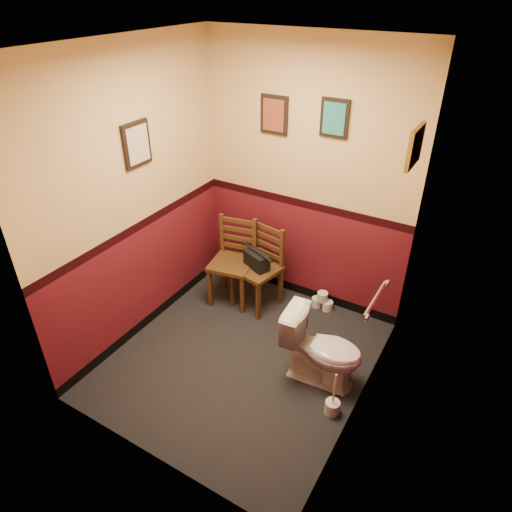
# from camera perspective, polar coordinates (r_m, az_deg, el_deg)

# --- Properties ---
(floor) EXTENTS (2.20, 2.40, 0.00)m
(floor) POSITION_cam_1_polar(r_m,az_deg,el_deg) (4.39, -1.70, -12.68)
(floor) COLOR black
(floor) RESTS_ON ground
(ceiling) EXTENTS (2.20, 2.40, 0.00)m
(ceiling) POSITION_cam_1_polar(r_m,az_deg,el_deg) (3.15, -2.54, 24.96)
(ceiling) COLOR silver
(ceiling) RESTS_ON ground
(wall_back) EXTENTS (2.20, 0.00, 2.70)m
(wall_back) POSITION_cam_1_polar(r_m,az_deg,el_deg) (4.53, 6.19, 9.26)
(wall_back) COLOR #59121B
(wall_back) RESTS_ON ground
(wall_front) EXTENTS (2.20, 0.00, 2.70)m
(wall_front) POSITION_cam_1_polar(r_m,az_deg,el_deg) (2.81, -15.30, -7.39)
(wall_front) COLOR #59121B
(wall_front) RESTS_ON ground
(wall_left) EXTENTS (0.00, 2.40, 2.70)m
(wall_left) POSITION_cam_1_polar(r_m,az_deg,el_deg) (4.21, -14.89, 6.52)
(wall_left) COLOR #59121B
(wall_left) RESTS_ON ground
(wall_right) EXTENTS (0.00, 2.40, 2.70)m
(wall_right) POSITION_cam_1_polar(r_m,az_deg,el_deg) (3.20, 14.86, -1.98)
(wall_right) COLOR #59121B
(wall_right) RESTS_ON ground
(grab_bar) EXTENTS (0.05, 0.56, 0.06)m
(grab_bar) POSITION_cam_1_polar(r_m,az_deg,el_deg) (3.64, 14.74, -5.19)
(grab_bar) COLOR silver
(grab_bar) RESTS_ON wall_right
(framed_print_back_a) EXTENTS (0.28, 0.04, 0.36)m
(framed_print_back_a) POSITION_cam_1_polar(r_m,az_deg,el_deg) (4.47, 2.28, 17.22)
(framed_print_back_a) COLOR black
(framed_print_back_a) RESTS_ON wall_back
(framed_print_back_b) EXTENTS (0.26, 0.04, 0.34)m
(framed_print_back_b) POSITION_cam_1_polar(r_m,az_deg,el_deg) (4.22, 9.79, 16.61)
(framed_print_back_b) COLOR black
(framed_print_back_b) RESTS_ON wall_back
(framed_print_left) EXTENTS (0.04, 0.30, 0.38)m
(framed_print_left) POSITION_cam_1_polar(r_m,az_deg,el_deg) (4.08, -14.67, 13.35)
(framed_print_left) COLOR black
(framed_print_left) RESTS_ON wall_left
(framed_print_right) EXTENTS (0.04, 0.34, 0.28)m
(framed_print_right) POSITION_cam_1_polar(r_m,az_deg,el_deg) (3.45, 19.24, 12.78)
(framed_print_right) COLOR olive
(framed_print_right) RESTS_ON wall_right
(toilet) EXTENTS (0.72, 0.44, 0.68)m
(toilet) POSITION_cam_1_polar(r_m,az_deg,el_deg) (4.02, 8.29, -11.48)
(toilet) COLOR white
(toilet) RESTS_ON floor
(toilet_brush) EXTENTS (0.12, 0.12, 0.44)m
(toilet_brush) POSITION_cam_1_polar(r_m,az_deg,el_deg) (3.96, 9.51, -18.07)
(toilet_brush) COLOR silver
(toilet_brush) RESTS_ON floor
(chair_left) EXTENTS (0.51, 0.51, 0.93)m
(chair_left) POSITION_cam_1_polar(r_m,az_deg,el_deg) (4.86, -2.82, -0.69)
(chair_left) COLOR #523418
(chair_left) RESTS_ON floor
(chair_right) EXTENTS (0.50, 0.50, 0.90)m
(chair_right) POSITION_cam_1_polar(r_m,az_deg,el_deg) (4.78, 0.42, -1.43)
(chair_right) COLOR #523418
(chair_right) RESTS_ON floor
(handbag) EXTENTS (0.31, 0.23, 0.20)m
(handbag) POSITION_cam_1_polar(r_m,az_deg,el_deg) (4.70, 0.10, -0.53)
(handbag) COLOR black
(handbag) RESTS_ON chair_right
(tp_stack) EXTENTS (0.24, 0.12, 0.21)m
(tp_stack) POSITION_cam_1_polar(r_m,az_deg,el_deg) (4.96, 8.27, -5.64)
(tp_stack) COLOR silver
(tp_stack) RESTS_ON floor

